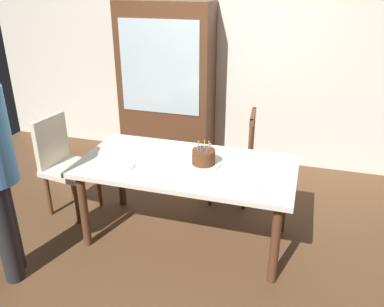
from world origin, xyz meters
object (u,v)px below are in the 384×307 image
Objects in this scene: plate_far_side at (183,152)px; chair_upholstered at (63,160)px; china_cabinet at (167,85)px; dining_table at (186,173)px; chair_spindle_back at (233,159)px; birthday_cake at (204,158)px; plate_near_celebrant at (121,166)px; plate_near_guest at (247,183)px.

chair_upholstered is (-1.19, -0.08, -0.20)m from plate_far_side.
dining_table is at bearing -64.71° from china_cabinet.
plate_far_side is at bearing -64.49° from china_cabinet.
chair_upholstered is at bearing -157.08° from chair_spindle_back.
plate_far_side is 0.23× the size of chair_spindle_back.
plate_far_side is 1.21m from chair_upholstered.
birthday_cake reaches higher than plate_far_side.
birthday_cake reaches higher than plate_near_celebrant.
plate_near_celebrant is at bearing -157.57° from dining_table.
birthday_cake is at bearing 19.90° from plate_near_celebrant.
plate_far_side is 0.72m from chair_spindle_back.
chair_upholstered is at bearing 176.00° from birthday_cake.
birthday_cake reaches higher than dining_table.
plate_near_celebrant and plate_far_side have the same top height.
chair_spindle_back is at bearing 81.71° from birthday_cake.
dining_table is 1.88× the size of chair_upholstered.
plate_near_celebrant is (-0.49, -0.20, 0.09)m from dining_table.
china_cabinet is (-0.74, 1.56, 0.31)m from dining_table.
chair_spindle_back is (0.25, 0.77, -0.18)m from dining_table.
plate_far_side is at bearing 147.04° from plate_near_guest.
chair_spindle_back is at bearing 72.07° from dining_table.
plate_far_side is 1.52m from china_cabinet.
plate_near_celebrant is 0.23× the size of chair_upholstered.
plate_far_side is at bearing 45.25° from plate_near_celebrant.
china_cabinet reaches higher than dining_table.
china_cabinet is (-0.88, 1.53, 0.17)m from birthday_cake.
plate_near_celebrant is (-0.63, -0.23, -0.05)m from birthday_cake.
chair_spindle_back is at bearing 59.25° from plate_far_side.
chair_upholstered reaches higher than plate_far_side.
dining_table is 1.88× the size of chair_spindle_back.
plate_near_celebrant is 1.79m from china_cabinet.
chair_spindle_back is at bearing -38.52° from china_cabinet.
chair_spindle_back is at bearing 22.92° from chair_upholstered.
plate_near_celebrant is at bearing -127.22° from chair_spindle_back.
chair_spindle_back is 1.35m from china_cabinet.
chair_upholstered is (-1.28, 0.13, -0.11)m from dining_table.
chair_upholstered is at bearing -110.85° from china_cabinet.
chair_upholstered is (-1.82, 0.33, -0.20)m from plate_near_guest.
dining_table is 8.11× the size of plate_near_celebrant.
dining_table is 6.38× the size of birthday_cake.
plate_near_guest is (0.39, -0.23, -0.05)m from birthday_cake.
plate_near_celebrant is 0.57m from plate_far_side.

